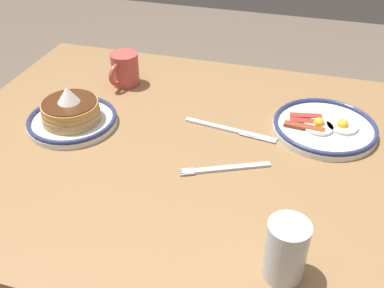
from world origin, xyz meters
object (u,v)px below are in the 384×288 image
object	(u,v)px
plate_center_pancakes	(71,115)
drinking_glass	(285,253)
plate_near_main	(325,127)
butter_knife	(230,130)
coffee_mug	(124,69)
fork_near	(225,168)

from	to	relation	value
plate_center_pancakes	drinking_glass	size ratio (longest dim) A/B	1.96
plate_near_main	plate_center_pancakes	distance (m)	0.62
plate_near_main	butter_knife	xyz separation A→B (m)	(0.22, 0.06, -0.01)
plate_center_pancakes	drinking_glass	distance (m)	0.64
coffee_mug	fork_near	bearing A→B (deg)	139.75
plate_near_main	plate_center_pancakes	xyz separation A→B (m)	(0.60, 0.14, 0.01)
drinking_glass	plate_near_main	bearing A→B (deg)	-96.08
coffee_mug	plate_center_pancakes	bearing A→B (deg)	79.47
plate_center_pancakes	coffee_mug	bearing A→B (deg)	-100.53
plate_center_pancakes	drinking_glass	xyz separation A→B (m)	(-0.55, 0.31, 0.02)
fork_near	plate_center_pancakes	bearing A→B (deg)	-9.91
drinking_glass	fork_near	size ratio (longest dim) A/B	0.60
plate_center_pancakes	butter_knife	world-z (taller)	plate_center_pancakes
coffee_mug	drinking_glass	bearing A→B (deg)	133.06
drinking_glass	fork_near	xyz separation A→B (m)	(0.15, -0.24, -0.05)
butter_knife	plate_center_pancakes	bearing A→B (deg)	11.84
coffee_mug	butter_knife	bearing A→B (deg)	155.65
butter_knife	plate_near_main	bearing A→B (deg)	-164.45
plate_near_main	drinking_glass	distance (m)	0.46
coffee_mug	drinking_glass	xyz separation A→B (m)	(-0.51, 0.55, 0.00)
coffee_mug	fork_near	size ratio (longest dim) A/B	0.58
plate_near_main	drinking_glass	world-z (taller)	drinking_glass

